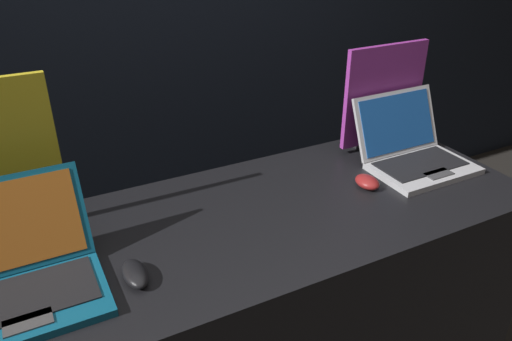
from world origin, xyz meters
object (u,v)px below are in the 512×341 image
(laptop_front, at_px, (19,273))
(mouse_front, at_px, (135,274))
(promo_stand_back, at_px, (383,100))
(mouse_back, at_px, (367,182))
(laptop_back, at_px, (413,150))

(laptop_front, distance_m, mouse_front, 0.26)
(laptop_front, height_order, promo_stand_back, promo_stand_back)
(mouse_front, bearing_deg, promo_stand_back, 18.32)
(laptop_front, bearing_deg, mouse_back, 1.37)
(mouse_back, relative_size, promo_stand_back, 0.24)
(mouse_front, height_order, promo_stand_back, promo_stand_back)
(laptop_front, bearing_deg, mouse_front, -17.78)
(laptop_back, xyz_separation_m, mouse_back, (-0.24, -0.06, -0.04))
(laptop_front, distance_m, promo_stand_back, 1.31)
(mouse_front, height_order, laptop_back, laptop_back)
(laptop_front, relative_size, laptop_back, 1.04)
(laptop_front, xyz_separation_m, laptop_back, (1.28, 0.08, -0.00))
(laptop_front, xyz_separation_m, mouse_front, (0.25, -0.08, -0.04))
(laptop_front, relative_size, mouse_front, 3.06)
(laptop_front, height_order, mouse_back, laptop_front)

